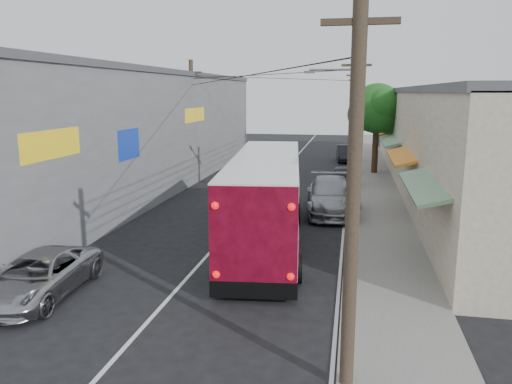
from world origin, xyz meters
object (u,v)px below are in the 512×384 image
(pedestrian_near, at_px, (356,205))
(pedestrian_far, at_px, (356,194))
(parked_suv, at_px, (331,196))
(parked_car_far, at_px, (346,153))
(parked_car_mid, at_px, (342,177))
(coach_bus, at_px, (266,198))
(jeepney, at_px, (39,276))

(pedestrian_near, distance_m, pedestrian_far, 2.71)
(parked_suv, bearing_deg, parked_car_far, 83.56)
(pedestrian_far, bearing_deg, parked_car_mid, -85.92)
(coach_bus, relative_size, parked_car_mid, 3.07)
(parked_car_far, relative_size, pedestrian_near, 2.77)
(parked_car_mid, distance_m, parked_car_far, 12.55)
(pedestrian_near, height_order, pedestrian_far, pedestrian_near)
(jeepney, bearing_deg, parked_car_far, 72.34)
(coach_bus, distance_m, pedestrian_far, 7.25)
(coach_bus, xyz_separation_m, pedestrian_far, (3.56, 6.25, -0.95))
(jeepney, height_order, pedestrian_near, pedestrian_near)
(coach_bus, height_order, parked_car_mid, coach_bus)
(jeepney, relative_size, parked_suv, 0.78)
(parked_car_far, bearing_deg, jeepney, -109.19)
(parked_suv, bearing_deg, jeepney, -128.41)
(parked_car_far, xyz_separation_m, pedestrian_near, (0.80, -21.31, 0.19))
(parked_suv, height_order, pedestrian_near, parked_suv)
(parked_car_far, bearing_deg, pedestrian_near, -92.13)
(parked_car_mid, bearing_deg, pedestrian_far, -79.36)
(parked_car_mid, relative_size, pedestrian_far, 2.70)
(coach_bus, xyz_separation_m, pedestrian_near, (3.56, 3.54, -0.92))
(coach_bus, xyz_separation_m, parked_car_far, (2.76, 24.85, -1.11))
(jeepney, bearing_deg, parked_suv, 54.11)
(jeepney, bearing_deg, coach_bus, 47.12)
(parked_car_mid, height_order, parked_car_far, parked_car_far)
(parked_suv, distance_m, parked_car_mid, 6.74)
(jeepney, height_order, parked_car_far, parked_car_far)
(jeepney, xyz_separation_m, parked_car_far, (8.40, 31.55, 0.06))
(parked_car_mid, bearing_deg, jeepney, -110.74)
(coach_bus, distance_m, jeepney, 8.84)
(parked_suv, relative_size, pedestrian_far, 3.99)
(jeepney, height_order, parked_car_mid, parked_car_mid)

